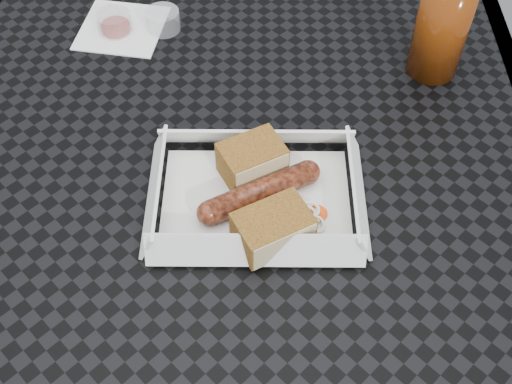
% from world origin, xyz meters
% --- Properties ---
extents(ground, '(60.00, 60.00, 0.00)m').
position_xyz_m(ground, '(0.00, 0.00, 0.00)').
color(ground, '#57575A').
rests_on(ground, ground).
extents(patio_table, '(0.80, 0.80, 0.74)m').
position_xyz_m(patio_table, '(0.00, 0.00, 0.67)').
color(patio_table, black).
rests_on(patio_table, ground).
extents(food_tray, '(0.22, 0.15, 0.00)m').
position_xyz_m(food_tray, '(0.03, -0.11, 0.75)').
color(food_tray, white).
rests_on(food_tray, patio_table).
extents(bratwurst, '(0.14, 0.09, 0.03)m').
position_xyz_m(bratwurst, '(0.03, -0.11, 0.76)').
color(bratwurst, brown).
rests_on(bratwurst, food_tray).
extents(bread_near, '(0.09, 0.08, 0.05)m').
position_xyz_m(bread_near, '(0.02, -0.07, 0.77)').
color(bread_near, brown).
rests_on(bread_near, food_tray).
extents(bread_far, '(0.10, 0.09, 0.04)m').
position_xyz_m(bread_far, '(0.04, -0.17, 0.77)').
color(bread_far, brown).
rests_on(bread_far, food_tray).
extents(veg_garnish, '(0.03, 0.03, 0.00)m').
position_xyz_m(veg_garnish, '(0.09, -0.14, 0.75)').
color(veg_garnish, '#EF420A').
rests_on(veg_garnish, food_tray).
extents(napkin, '(0.14, 0.14, 0.00)m').
position_xyz_m(napkin, '(-0.18, 0.21, 0.75)').
color(napkin, white).
rests_on(napkin, patio_table).
extents(condiment_cup_sauce, '(0.05, 0.05, 0.03)m').
position_xyz_m(condiment_cup_sauce, '(-0.18, 0.20, 0.76)').
color(condiment_cup_sauce, maroon).
rests_on(condiment_cup_sauce, patio_table).
extents(condiment_cup_empty, '(0.05, 0.05, 0.03)m').
position_xyz_m(condiment_cup_empty, '(-0.11, 0.21, 0.76)').
color(condiment_cup_empty, silver).
rests_on(condiment_cup_empty, patio_table).
extents(drink_glass, '(0.07, 0.07, 0.15)m').
position_xyz_m(drink_glass, '(0.27, 0.12, 0.82)').
color(drink_glass, '#5D2508').
rests_on(drink_glass, patio_table).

